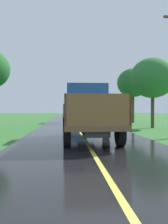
{
  "coord_description": "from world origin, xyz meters",
  "views": [
    {
      "loc": [
        -0.88,
        -1.47,
        1.54
      ],
      "look_at": [
        0.08,
        11.57,
        1.4
      ],
      "focal_mm": 37.94,
      "sensor_mm": 36.0,
      "label": 1
    }
  ],
  "objects_px": {
    "banana_truck_near": "(89,111)",
    "roadside_tree_near_left": "(153,78)",
    "roadside_tree_far_left": "(133,83)",
    "banana_truck_far": "(74,110)"
  },
  "relations": [
    {
      "from": "banana_truck_near",
      "to": "roadside_tree_near_left",
      "type": "xyz_separation_m",
      "value": [
        6.05,
        7.55,
        2.68
      ]
    },
    {
      "from": "roadside_tree_near_left",
      "to": "roadside_tree_far_left",
      "type": "xyz_separation_m",
      "value": [
        0.56,
        7.74,
        0.47
      ]
    },
    {
      "from": "banana_truck_near",
      "to": "roadside_tree_near_left",
      "type": "distance_m",
      "value": 10.04
    },
    {
      "from": "banana_truck_far",
      "to": "roadside_tree_near_left",
      "type": "relative_size",
      "value": 1.0
    },
    {
      "from": "banana_truck_near",
      "to": "roadside_tree_far_left",
      "type": "xyz_separation_m",
      "value": [
        6.61,
        15.29,
        3.15
      ]
    },
    {
      "from": "banana_truck_near",
      "to": "roadside_tree_far_left",
      "type": "distance_m",
      "value": 16.96
    },
    {
      "from": "banana_truck_near",
      "to": "banana_truck_far",
      "type": "distance_m",
      "value": 14.87
    },
    {
      "from": "banana_truck_near",
      "to": "banana_truck_far",
      "type": "relative_size",
      "value": 1.0
    },
    {
      "from": "banana_truck_near",
      "to": "roadside_tree_near_left",
      "type": "bearing_deg",
      "value": 51.29
    },
    {
      "from": "roadside_tree_near_left",
      "to": "roadside_tree_far_left",
      "type": "bearing_deg",
      "value": 85.87
    }
  ]
}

